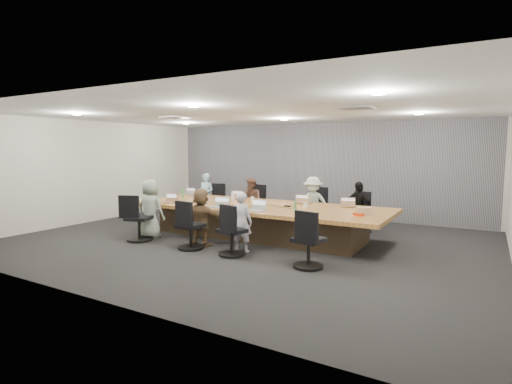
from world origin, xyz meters
The scene contains 40 objects.
floor centered at (0.00, 0.00, 0.00)m, with size 10.00×8.00×0.00m, color black.
ceiling centered at (0.00, 0.00, 2.80)m, with size 10.00×8.00×0.00m, color white.
wall_back centered at (0.00, 4.00, 1.40)m, with size 10.00×2.80×0.00m, color beige.
wall_front centered at (0.00, -4.00, 1.40)m, with size 10.00×2.80×0.00m, color beige.
wall_left centered at (-5.00, 0.00, 1.40)m, with size 8.00×2.80×0.00m, color beige.
curtain centered at (0.00, 3.92, 1.40)m, with size 9.80×0.04×2.80m, color slate.
conference_table centered at (0.00, 0.50, 0.40)m, with size 6.00×2.20×0.74m.
chair_0 centered at (-2.53, 2.20, 0.39)m, with size 0.53×0.53×0.78m, color black, non-canonical shape.
chair_1 centered at (-0.98, 2.20, 0.42)m, with size 0.56×0.56×0.83m, color black, non-canonical shape.
chair_2 centered at (0.81, 2.20, 0.43)m, with size 0.59×0.59×0.87m, color black, non-canonical shape.
chair_3 centered at (1.94, 2.20, 0.38)m, with size 0.51×0.51×0.76m, color black, non-canonical shape.
chair_4 centered at (-2.06, -1.20, 0.42)m, with size 0.57×0.57×0.85m, color black, non-canonical shape.
chair_5 centered at (-0.60, -1.20, 0.40)m, with size 0.54×0.54×0.80m, color black, non-canonical shape.
chair_6 centered at (0.40, -1.20, 0.40)m, with size 0.54×0.54×0.80m, color black, non-canonical shape.
chair_7 centered at (1.97, -1.20, 0.41)m, with size 0.55×0.55×0.81m, color black, non-canonical shape.
person_0 centered at (-2.53, 1.85, 0.66)m, with size 0.48×0.32×1.32m, color #8BBED2.
laptop_0 centered at (-2.53, 1.30, 0.75)m, with size 0.32×0.22×0.02m, color #B2B2B7.
person_1 centered at (-0.98, 1.85, 0.62)m, with size 0.60×0.47×1.24m, color brown.
laptop_1 centered at (-0.98, 1.30, 0.75)m, with size 0.34×0.23×0.02m, color #8C6647.
person_2 centered at (0.81, 1.85, 0.67)m, with size 0.86×0.50×1.34m, color #ADBFAE.
laptop_2 centered at (0.81, 1.30, 0.75)m, with size 0.36×0.24×0.02m, color #8C6647.
person_3 centered at (1.94, 1.85, 0.63)m, with size 0.74×0.31×1.27m, color black.
laptop_3 centered at (1.94, 1.30, 0.75)m, with size 0.32×0.22×0.02m, color #8C6647.
person_4 centered at (-2.06, -0.85, 0.67)m, with size 0.66×0.43×1.34m, color gray.
laptop_4 centered at (-2.06, -0.30, 0.75)m, with size 0.30×0.21×0.02m, color #8C6647.
person_5 centered at (-0.60, -0.85, 0.61)m, with size 1.13×0.36×1.21m, color brown.
laptop_5 centered at (-0.60, -0.30, 0.75)m, with size 0.34×0.24×0.02m, color #B2B2B7.
person_6 centered at (0.40, -0.85, 0.60)m, with size 0.44×0.29×1.19m, color #B2B0C0.
laptop_6 centered at (0.40, -0.30, 0.75)m, with size 0.34×0.24×0.02m, color #B2B2B7.
bottle_green_left centered at (-2.42, 0.70, 0.86)m, with size 0.07×0.07×0.24m, color #4E894B.
bottle_green_right centered at (1.16, 0.01, 0.85)m, with size 0.06×0.06×0.22m, color #4E894B.
bottle_clear centered at (-0.87, 0.75, 0.86)m, with size 0.07×0.07×0.25m, color silver.
cup_white_far centered at (-0.43, 0.97, 0.80)m, with size 0.09×0.09×0.11m, color white.
cup_white_near centered at (1.12, 0.63, 0.79)m, with size 0.09×0.09×0.11m, color white.
mug_brown centered at (-2.65, 0.41, 0.79)m, with size 0.09×0.09×0.11m, color brown.
mic_left centered at (-0.74, 0.17, 0.75)m, with size 0.14×0.09×0.03m, color black.
mic_right centered at (0.70, 0.61, 0.75)m, with size 0.13×0.09×0.03m, color black.
stapler centered at (-0.18, 0.11, 0.77)m, with size 0.16×0.04×0.06m, color black.
canvas_bag centered at (2.49, 0.35, 0.81)m, with size 0.28×0.17×0.15m, color tan.
snack_packet centered at (2.42, 0.19, 0.76)m, with size 0.20×0.13×0.04m, color red.
Camera 1 is at (4.53, -7.40, 2.02)m, focal length 28.00 mm.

